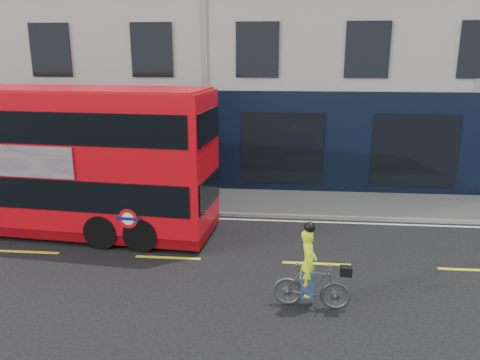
# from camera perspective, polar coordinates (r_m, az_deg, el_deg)

# --- Properties ---
(ground) EXTENTS (120.00, 120.00, 0.00)m
(ground) POSITION_cam_1_polar(r_m,az_deg,el_deg) (11.73, -10.56, -12.34)
(ground) COLOR black
(ground) RESTS_ON ground
(pavement) EXTENTS (60.00, 3.00, 0.12)m
(pavement) POSITION_cam_1_polar(r_m,az_deg,el_deg) (17.57, -4.86, -2.46)
(pavement) COLOR slate
(pavement) RESTS_ON ground
(kerb) EXTENTS (60.00, 0.12, 0.13)m
(kerb) POSITION_cam_1_polar(r_m,az_deg,el_deg) (16.17, -5.79, -4.05)
(kerb) COLOR gray
(kerb) RESTS_ON ground
(building_terrace) EXTENTS (50.00, 10.07, 15.00)m
(building_terrace) POSITION_cam_1_polar(r_m,az_deg,el_deg) (23.21, -2.32, 20.41)
(building_terrace) COLOR #A8A59E
(building_terrace) RESTS_ON ground
(road_edge_line) EXTENTS (58.00, 0.10, 0.01)m
(road_edge_line) POSITION_cam_1_polar(r_m,az_deg,el_deg) (15.91, -6.00, -4.61)
(road_edge_line) COLOR silver
(road_edge_line) RESTS_ON ground
(lane_dashes) EXTENTS (58.00, 0.12, 0.01)m
(lane_dashes) POSITION_cam_1_polar(r_m,az_deg,el_deg) (13.02, -8.77, -9.33)
(lane_dashes) COLOR yellow
(lane_dashes) RESTS_ON ground
(bus) EXTENTS (11.13, 3.44, 4.42)m
(bus) POSITION_cam_1_polar(r_m,az_deg,el_deg) (15.58, -23.51, 2.42)
(bus) COLOR red
(bus) RESTS_ON ground
(cyclist) EXTENTS (1.72, 0.64, 1.97)m
(cyclist) POSITION_cam_1_polar(r_m,az_deg,el_deg) (10.41, 8.63, -11.92)
(cyclist) COLOR #474A4C
(cyclist) RESTS_ON ground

